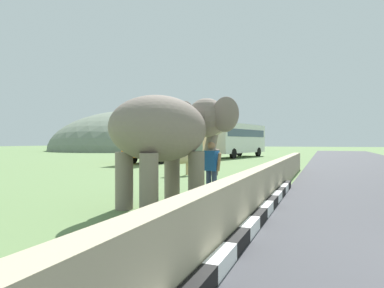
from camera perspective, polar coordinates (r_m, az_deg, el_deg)
The scene contains 8 objects.
striped_curb at distance 4.99m, azimuth 6.50°, elevation -17.61°, with size 16.20×0.20×0.24m.
barrier_parapet at distance 7.20m, azimuth 9.10°, elevation -8.90°, with size 28.00×0.36×1.00m, color tan.
elephant at distance 8.91m, azimuth -3.50°, elevation 2.21°, with size 4.07×3.02×2.96m.
person_handler at distance 9.75m, azimuth 3.32°, elevation -3.93°, with size 0.35×0.65×1.66m.
bus_orange at distance 27.89m, azimuth -5.16°, elevation 1.26°, with size 8.51×2.78×3.50m.
bus_white at distance 36.02m, azimuth 7.58°, elevation 1.07°, with size 9.92×4.48×3.50m.
cow_near at distance 16.44m, azimuth -1.85°, elevation -2.36°, with size 1.70×1.56×1.23m.
hill_east at distance 69.28m, azimuth -8.47°, elevation -0.97°, with size 39.68×31.74×15.79m.
Camera 1 is at (-4.93, 2.73, 1.66)m, focal length 31.41 mm.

